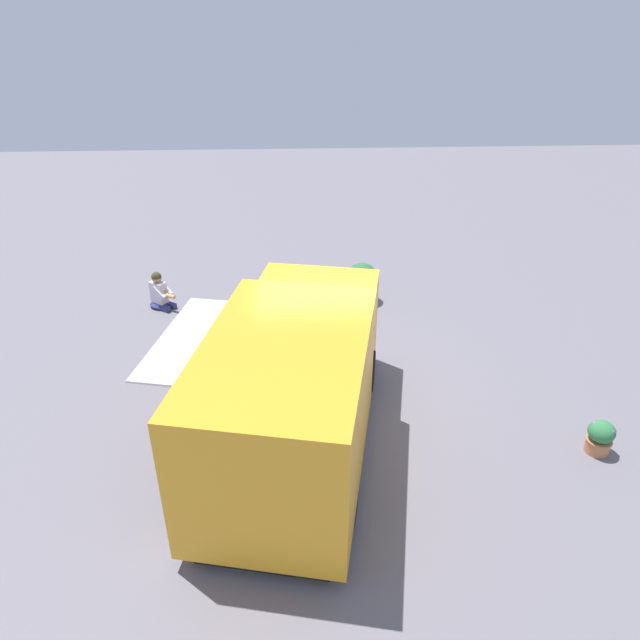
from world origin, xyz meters
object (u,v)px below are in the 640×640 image
planter_flowering_near (271,309)px  planter_flowering_far (600,437)px  food_truck (296,388)px  person_customer (160,293)px  planter_flowering_side (362,281)px

planter_flowering_near → planter_flowering_far: 6.86m
food_truck → planter_flowering_far: size_ratio=9.89×
person_customer → planter_flowering_near: 2.74m
planter_flowering_near → planter_flowering_side: size_ratio=0.72×
planter_flowering_far → food_truck: bearing=85.3°
food_truck → planter_flowering_far: (-0.39, -4.73, -0.82)m
planter_flowering_near → planter_flowering_far: (-4.46, -5.21, -0.05)m
planter_flowering_far → planter_flowering_side: bearing=29.5°
food_truck → planter_flowering_near: bearing=6.8°
food_truck → planter_flowering_near: size_ratio=8.43×
food_truck → planter_flowering_side: 5.39m
food_truck → planter_flowering_far: 4.81m
planter_flowering_side → food_truck: bearing=162.5°
person_customer → planter_flowering_side: bearing=-88.5°
person_customer → planter_flowering_far: 9.47m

